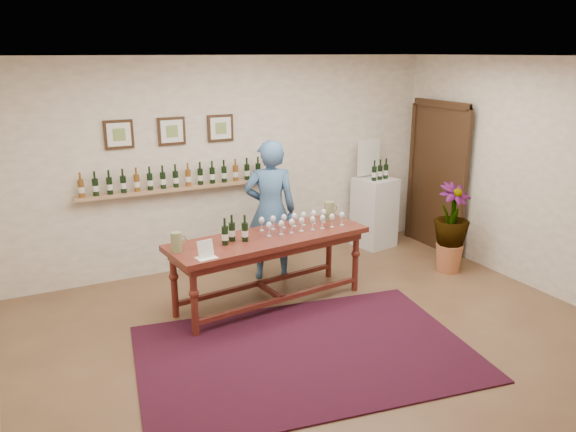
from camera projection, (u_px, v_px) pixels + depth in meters
name	position (u px, v px, depth m)	size (l,w,h in m)	color
ground	(323.00, 337.00, 5.81)	(6.00, 6.00, 0.00)	brown
room_shell	(387.00, 177.00, 7.99)	(6.00, 6.00, 6.00)	#F3E8CE
rug	(305.00, 353.00, 5.49)	(3.20, 2.14, 0.02)	#4F0E13
tasting_table	(269.00, 246.00, 6.41)	(2.41, 1.01, 0.83)	#4A1A12
table_glasses	(298.00, 222.00, 6.60)	(1.25, 0.29, 0.17)	silver
table_bottles	(233.00, 229.00, 6.13)	(0.28, 0.16, 0.30)	black
pitcher_left	(176.00, 242.00, 5.83)	(0.14, 0.14, 0.21)	olive
pitcher_right	(329.00, 211.00, 6.95)	(0.15, 0.15, 0.23)	olive
menu_card	(205.00, 249.00, 5.68)	(0.20, 0.15, 0.18)	white
display_pedestal	(374.00, 212.00, 8.43)	(0.52, 0.52, 1.04)	silver
pedestal_bottles	(380.00, 169.00, 8.19)	(0.32, 0.09, 0.32)	black
info_sign	(369.00, 157.00, 8.35)	(0.43, 0.02, 0.59)	white
potted_plant	(451.00, 228.00, 7.39)	(0.59, 0.59, 1.04)	#A95E38
person	(270.00, 211.00, 7.11)	(0.66, 0.43, 1.81)	#385A85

